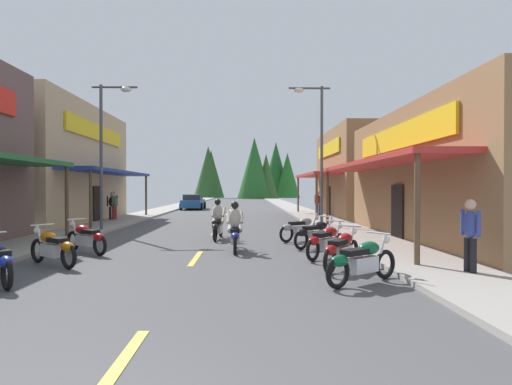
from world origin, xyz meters
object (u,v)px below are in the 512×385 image
object	(u,v)px
motorcycle_parked_left_2	(53,247)
pedestrian_strolling	(115,204)
motorcycle_parked_right_0	(362,260)
pedestrian_waiting	(470,232)
motorcycle_parked_right_2	(326,241)
rider_cruising_trailing	(218,222)
streetlamp_right	(316,138)
motorcycle_parked_right_3	(316,233)
motorcycle_parked_left_3	(86,238)
motorcycle_parked_right_4	(301,228)
pedestrian_by_shop	(318,202)
rider_cruising_lead	(235,230)
streetlamp_left	(107,137)
parked_car_curbside	(193,202)
motorcycle_parked_right_1	(342,249)
pedestrian_browsing	(112,204)

from	to	relation	value
motorcycle_parked_left_2	pedestrian_strolling	xyz separation A→B (m)	(-2.90, 13.76, 0.56)
motorcycle_parked_right_0	pedestrian_waiting	xyz separation A→B (m)	(2.57, 0.52, 0.52)
motorcycle_parked_right_2	rider_cruising_trailing	xyz separation A→B (m)	(-3.36, 4.24, 0.17)
streetlamp_right	motorcycle_parked_right_2	world-z (taller)	streetlamp_right
motorcycle_parked_right_2	motorcycle_parked_right_3	distance (m)	1.95
motorcycle_parked_right_0	motorcycle_parked_left_3	size ratio (longest dim) A/B	1.05
motorcycle_parked_right_4	motorcycle_parked_left_2	distance (m)	8.38
motorcycle_parked_right_2	pedestrian_by_shop	size ratio (longest dim) A/B	0.96
motorcycle_parked_right_0	rider_cruising_trailing	xyz separation A→B (m)	(-3.48, 7.34, 0.17)
motorcycle_parked_left_2	motorcycle_parked_left_3	xyz separation A→B (m)	(0.08, 1.92, 0.00)
rider_cruising_lead	pedestrian_by_shop	xyz separation A→B (m)	(5.31, 14.79, 0.37)
motorcycle_parked_right_2	streetlamp_left	bearing A→B (deg)	91.40
streetlamp_left	parked_car_curbside	distance (m)	19.83
rider_cruising_trailing	motorcycle_parked_right_3	bearing A→B (deg)	-119.40
streetlamp_left	parked_car_curbside	bearing A→B (deg)	86.13
motorcycle_parked_right_3	parked_car_curbside	bearing A→B (deg)	67.67
motorcycle_parked_left_3	motorcycle_parked_right_2	bearing A→B (deg)	-148.74
motorcycle_parked_right_0	motorcycle_parked_left_3	xyz separation A→B (m)	(-7.21, 4.01, 0.00)
motorcycle_parked_right_1	pedestrian_strolling	xyz separation A→B (m)	(-10.14, 14.34, 0.56)
pedestrian_browsing	parked_car_curbside	bearing A→B (deg)	-41.51
parked_car_curbside	pedestrian_by_shop	bearing A→B (deg)	-136.63
pedestrian_strolling	pedestrian_by_shop	bearing A→B (deg)	-149.12
motorcycle_parked_left_2	motorcycle_parked_right_4	bearing A→B (deg)	-109.50
streetlamp_left	rider_cruising_trailing	distance (m)	6.92
streetlamp_left	pedestrian_browsing	xyz separation A→B (m)	(-1.68, 5.63, -3.26)
pedestrian_waiting	pedestrian_strolling	bearing A→B (deg)	-61.88
motorcycle_parked_right_4	pedestrian_by_shop	xyz separation A→B (m)	(2.90, 12.43, 0.54)
motorcycle_parked_right_2	pedestrian_browsing	bearing A→B (deg)	79.82
motorcycle_parked_left_3	rider_cruising_trailing	xyz separation A→B (m)	(3.73, 3.33, 0.17)
motorcycle_parked_right_1	motorcycle_parked_right_2	bearing A→B (deg)	37.23
motorcycle_parked_left_3	parked_car_curbside	size ratio (longest dim) A/B	0.40
motorcycle_parked_left_3	pedestrian_waiting	distance (m)	10.39
motorcycle_parked_right_1	motorcycle_parked_left_2	size ratio (longest dim) A/B	1.02
motorcycle_parked_left_2	pedestrian_by_shop	xyz separation A→B (m)	(9.86, 17.07, 0.54)
streetlamp_right	rider_cruising_trailing	distance (m)	7.24
motorcycle_parked_right_0	motorcycle_parked_right_3	bearing A→B (deg)	56.08
motorcycle_parked_right_2	pedestrian_strolling	bearing A→B (deg)	79.24
motorcycle_parked_right_4	pedestrian_browsing	bearing A→B (deg)	103.52
pedestrian_browsing	motorcycle_parked_right_3	bearing A→B (deg)	-165.53
parked_car_curbside	streetlamp_right	bearing A→B (deg)	-155.25
motorcycle_parked_right_0	pedestrian_by_shop	xyz separation A→B (m)	(2.57, 19.17, 0.54)
pedestrian_strolling	motorcycle_parked_left_2	bearing A→B (deg)	118.22
motorcycle_parked_right_1	pedestrian_browsing	world-z (taller)	pedestrian_browsing
pedestrian_by_shop	pedestrian_browsing	size ratio (longest dim) A/B	1.00
motorcycle_parked_left_2	pedestrian_browsing	distance (m)	14.03
motorcycle_parked_right_3	pedestrian_strolling	xyz separation A→B (m)	(-10.13, 10.81, 0.56)
motorcycle_parked_left_3	rider_cruising_lead	xyz separation A→B (m)	(4.47, 0.36, 0.17)
pedestrian_strolling	motorcycle_parked_right_3	bearing A→B (deg)	149.47
streetlamp_right	parked_car_curbside	size ratio (longest dim) A/B	1.62
parked_car_curbside	motorcycle_parked_right_2	bearing A→B (deg)	-164.90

